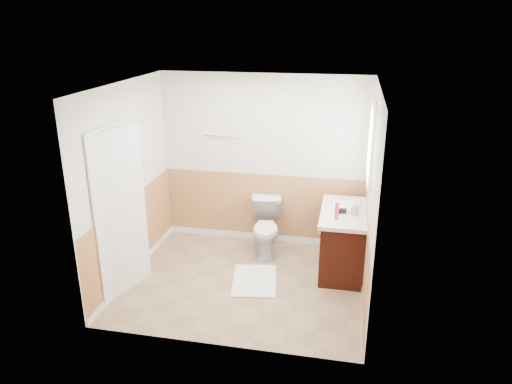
% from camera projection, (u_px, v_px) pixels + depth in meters
% --- Properties ---
extents(floor, '(3.00, 3.00, 0.00)m').
position_uv_depth(floor, '(245.00, 281.00, 6.20)').
color(floor, '#8C7051').
rests_on(floor, ground).
extents(ceiling, '(3.00, 3.00, 0.00)m').
position_uv_depth(ceiling, '(243.00, 85.00, 5.35)').
color(ceiling, white).
rests_on(ceiling, floor).
extents(wall_back, '(3.00, 0.00, 3.00)m').
position_uv_depth(wall_back, '(264.00, 161.00, 6.97)').
color(wall_back, silver).
rests_on(wall_back, floor).
extents(wall_front, '(3.00, 0.00, 3.00)m').
position_uv_depth(wall_front, '(214.00, 236.00, 4.58)').
color(wall_front, silver).
rests_on(wall_front, floor).
extents(wall_left, '(0.00, 3.00, 3.00)m').
position_uv_depth(wall_left, '(128.00, 183.00, 6.05)').
color(wall_left, silver).
rests_on(wall_left, floor).
extents(wall_right, '(0.00, 3.00, 3.00)m').
position_uv_depth(wall_right, '(371.00, 199.00, 5.49)').
color(wall_right, silver).
rests_on(wall_right, floor).
extents(wainscot_back, '(3.00, 0.00, 3.00)m').
position_uv_depth(wainscot_back, '(263.00, 209.00, 7.22)').
color(wainscot_back, '#B77649').
rests_on(wainscot_back, floor).
extents(wainscot_front, '(3.00, 0.00, 3.00)m').
position_uv_depth(wainscot_front, '(216.00, 303.00, 4.85)').
color(wainscot_front, '#B77649').
rests_on(wainscot_front, floor).
extents(wainscot_left, '(0.00, 2.60, 2.60)m').
position_uv_depth(wainscot_left, '(134.00, 237.00, 6.31)').
color(wainscot_left, '#B77649').
rests_on(wainscot_left, floor).
extents(wainscot_right, '(0.00, 2.60, 2.60)m').
position_uv_depth(wainscot_right, '(365.00, 258.00, 5.75)').
color(wainscot_right, '#B77649').
rests_on(wainscot_right, floor).
extents(toilet, '(0.54, 0.80, 0.76)m').
position_uv_depth(toilet, '(266.00, 228.00, 6.85)').
color(toilet, silver).
rests_on(toilet, floor).
extents(bath_mat, '(0.67, 0.88, 0.02)m').
position_uv_depth(bath_mat, '(254.00, 280.00, 6.21)').
color(bath_mat, white).
rests_on(bath_mat, floor).
extents(vanity_cabinet, '(0.55, 1.10, 0.80)m').
position_uv_depth(vanity_cabinet, '(343.00, 242.00, 6.38)').
color(vanity_cabinet, black).
rests_on(vanity_cabinet, floor).
extents(vanity_knob_left, '(0.03, 0.03, 0.03)m').
position_uv_depth(vanity_knob_left, '(320.00, 233.00, 6.29)').
color(vanity_knob_left, '#B3B4BA').
rests_on(vanity_knob_left, vanity_cabinet).
extents(vanity_knob_right, '(0.03, 0.03, 0.03)m').
position_uv_depth(vanity_knob_right, '(321.00, 227.00, 6.47)').
color(vanity_knob_right, silver).
rests_on(vanity_knob_right, vanity_cabinet).
extents(countertop, '(0.60, 1.15, 0.05)m').
position_uv_depth(countertop, '(344.00, 213.00, 6.23)').
color(countertop, silver).
rests_on(countertop, vanity_cabinet).
extents(sink_basin, '(0.36, 0.36, 0.02)m').
position_uv_depth(sink_basin, '(345.00, 206.00, 6.36)').
color(sink_basin, white).
rests_on(sink_basin, countertop).
extents(faucet, '(0.02, 0.02, 0.14)m').
position_uv_depth(faucet, '(360.00, 203.00, 6.30)').
color(faucet, white).
rests_on(faucet, countertop).
extents(lotion_bottle, '(0.05, 0.05, 0.22)m').
position_uv_depth(lotion_bottle, '(337.00, 211.00, 5.94)').
color(lotion_bottle, '#C63358').
rests_on(lotion_bottle, countertop).
extents(soap_dispenser, '(0.10, 0.10, 0.17)m').
position_uv_depth(soap_dispenser, '(355.00, 209.00, 6.06)').
color(soap_dispenser, '#9097A2').
rests_on(soap_dispenser, countertop).
extents(hair_dryer_body, '(0.14, 0.07, 0.07)m').
position_uv_depth(hair_dryer_body, '(341.00, 211.00, 6.14)').
color(hair_dryer_body, black).
rests_on(hair_dryer_body, countertop).
extents(hair_dryer_handle, '(0.03, 0.03, 0.07)m').
position_uv_depth(hair_dryer_handle, '(338.00, 214.00, 6.12)').
color(hair_dryer_handle, black).
rests_on(hair_dryer_handle, countertop).
extents(mirror_panel, '(0.02, 0.35, 0.90)m').
position_uv_depth(mirror_panel, '(369.00, 150.00, 6.41)').
color(mirror_panel, silver).
rests_on(mirror_panel, wall_right).
extents(window_frame, '(0.04, 0.80, 1.00)m').
position_uv_depth(window_frame, '(371.00, 144.00, 5.87)').
color(window_frame, white).
rests_on(window_frame, wall_right).
extents(window_glass, '(0.01, 0.70, 0.90)m').
position_uv_depth(window_glass, '(372.00, 144.00, 5.87)').
color(window_glass, white).
rests_on(window_glass, wall_right).
extents(door, '(0.29, 0.78, 2.04)m').
position_uv_depth(door, '(121.00, 213.00, 5.70)').
color(door, white).
rests_on(door, wall_left).
extents(door_frame, '(0.02, 0.92, 2.10)m').
position_uv_depth(door_frame, '(115.00, 212.00, 5.71)').
color(door_frame, white).
rests_on(door_frame, wall_left).
extents(door_knob, '(0.06, 0.06, 0.06)m').
position_uv_depth(door_knob, '(138.00, 209.00, 6.02)').
color(door_knob, silver).
rests_on(door_knob, door).
extents(towel_bar, '(0.62, 0.02, 0.02)m').
position_uv_depth(towel_bar, '(226.00, 136.00, 6.91)').
color(towel_bar, silver).
rests_on(towel_bar, wall_back).
extents(tp_holder_bar, '(0.14, 0.02, 0.02)m').
position_uv_depth(tp_holder_bar, '(256.00, 197.00, 7.11)').
color(tp_holder_bar, silver).
rests_on(tp_holder_bar, wall_back).
extents(tp_roll, '(0.10, 0.11, 0.11)m').
position_uv_depth(tp_roll, '(256.00, 197.00, 7.11)').
color(tp_roll, white).
rests_on(tp_roll, tp_holder_bar).
extents(tp_sheet, '(0.10, 0.01, 0.16)m').
position_uv_depth(tp_sheet, '(256.00, 204.00, 7.15)').
color(tp_sheet, white).
rests_on(tp_sheet, tp_roll).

